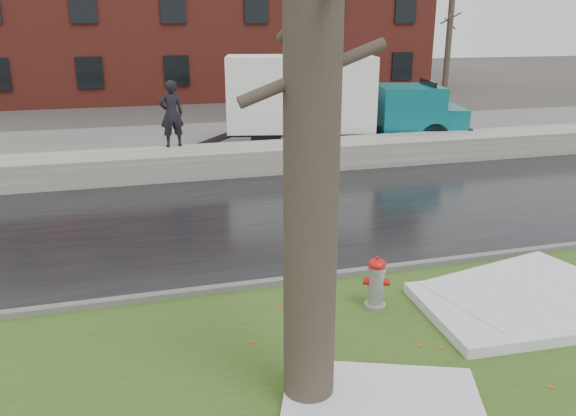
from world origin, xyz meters
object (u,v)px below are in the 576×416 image
object	(u,v)px
box_truck	(329,100)
worker	(171,114)
tree	(312,81)
fire_hydrant	(376,281)

from	to	relation	value
box_truck	worker	xyz separation A→B (m)	(-5.49, -1.93, 0.03)
worker	tree	bearing A→B (deg)	83.45
fire_hydrant	box_truck	xyz separation A→B (m)	(3.27, 11.39, 1.19)
tree	box_truck	world-z (taller)	tree
box_truck	worker	bearing A→B (deg)	-148.03
box_truck	fire_hydrant	bearing A→B (deg)	-93.40
tree	fire_hydrant	bearing A→B (deg)	47.97
tree	box_truck	size ratio (longest dim) A/B	0.75
fire_hydrant	worker	world-z (taller)	worker
fire_hydrant	worker	size ratio (longest dim) A/B	0.43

